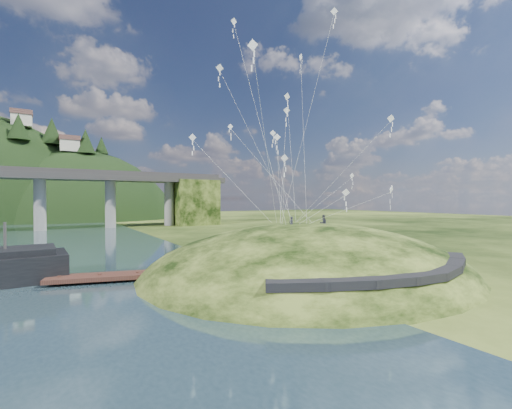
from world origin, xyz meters
TOP-DOWN VIEW (x-y plane):
  - ground at (0.00, 0.00)m, footprint 320.00×320.00m
  - grass_hill at (8.00, 2.00)m, footprint 36.00×32.00m
  - footpath at (7.46, -9.74)m, footprint 22.29×5.84m
  - wooden_dock at (-8.08, 7.54)m, footprint 15.58×6.59m
  - kite_flyers at (9.59, 2.56)m, footprint 4.60×1.32m
  - kite_swarm at (6.61, 4.53)m, footprint 20.08×17.35m

SIDE VIEW (x-z plane):
  - grass_hill at x=8.00m, z-range -8.00..5.00m
  - ground at x=0.00m, z-range 0.00..0.00m
  - wooden_dock at x=-8.08m, z-range -0.07..1.04m
  - footpath at x=7.46m, z-range 1.67..2.50m
  - kite_flyers at x=9.59m, z-range 4.91..6.75m
  - kite_swarm at x=6.61m, z-range 6.72..27.45m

